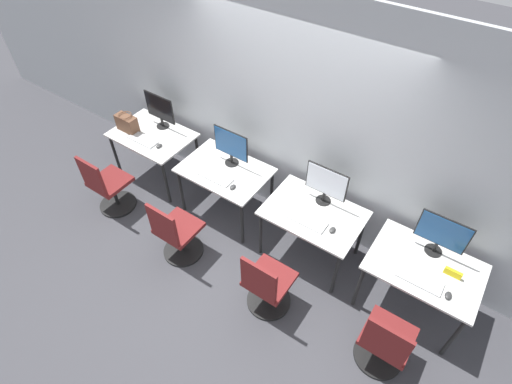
{
  "coord_description": "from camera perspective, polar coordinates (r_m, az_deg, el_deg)",
  "views": [
    {
      "loc": [
        1.71,
        -2.34,
        3.97
      ],
      "look_at": [
        0.0,
        0.15,
        0.88
      ],
      "focal_mm": 28.0,
      "sensor_mm": 36.0,
      "label": 1
    }
  ],
  "objects": [
    {
      "name": "placard_far_right",
      "position": [
        4.23,
        26.31,
        -10.34
      ],
      "size": [
        0.16,
        0.03,
        0.08
      ],
      "color": "yellow",
      "rests_on": "desk_far_right"
    },
    {
      "name": "mouse_far_left",
      "position": [
        5.27,
        -13.68,
        6.42
      ],
      "size": [
        0.06,
        0.09,
        0.03
      ],
      "color": "#333333",
      "rests_on": "desk_far_left"
    },
    {
      "name": "mouse_far_right",
      "position": [
        4.1,
        25.78,
        -13.18
      ],
      "size": [
        0.06,
        0.09,
        0.03
      ],
      "color": "#333333",
      "rests_on": "desk_far_right"
    },
    {
      "name": "office_chair_far_right",
      "position": [
        4.09,
        17.83,
        -19.96
      ],
      "size": [
        0.48,
        0.48,
        0.91
      ],
      "color": "black",
      "rests_on": "ground_plane"
    },
    {
      "name": "office_chair_far_left",
      "position": [
        5.42,
        -20.37,
        0.6
      ],
      "size": [
        0.48,
        0.48,
        0.91
      ],
      "color": "black",
      "rests_on": "ground_plane"
    },
    {
      "name": "keyboard_far_right",
      "position": [
        4.1,
        22.35,
        -11.49
      ],
      "size": [
        0.42,
        0.17,
        0.02
      ],
      "color": "silver",
      "rests_on": "desk_far_right"
    },
    {
      "name": "wall_back",
      "position": [
        4.45,
        5.32,
        10.16
      ],
      "size": [
        12.0,
        0.05,
        2.8
      ],
      "color": "#B7BCC1",
      "rests_on": "ground_plane"
    },
    {
      "name": "keyboard_right",
      "position": [
        4.27,
        7.36,
        -4.03
      ],
      "size": [
        0.42,
        0.17,
        0.02
      ],
      "color": "silver",
      "rests_on": "desk_right"
    },
    {
      "name": "desk_far_left",
      "position": [
        5.56,
        -14.5,
        7.35
      ],
      "size": [
        1.06,
        0.74,
        0.73
      ],
      "color": "silver",
      "rests_on": "ground_plane"
    },
    {
      "name": "monitor_left",
      "position": [
        4.73,
        -3.6,
        6.61
      ],
      "size": [
        0.48,
        0.17,
        0.48
      ],
      "color": "black",
      "rests_on": "desk_left"
    },
    {
      "name": "office_chair_left",
      "position": [
        4.67,
        -11.31,
        -5.97
      ],
      "size": [
        0.48,
        0.48,
        0.91
      ],
      "color": "black",
      "rests_on": "ground_plane"
    },
    {
      "name": "monitor_far_right",
      "position": [
        4.18,
        25.02,
        -5.47
      ],
      "size": [
        0.48,
        0.17,
        0.48
      ],
      "color": "black",
      "rests_on": "desk_far_right"
    },
    {
      "name": "monitor_right",
      "position": [
        4.31,
        9.99,
        1.19
      ],
      "size": [
        0.48,
        0.17,
        0.48
      ],
      "color": "black",
      "rests_on": "desk_right"
    },
    {
      "name": "mouse_right",
      "position": [
        4.22,
        10.87,
        -5.35
      ],
      "size": [
        0.06,
        0.09,
        0.03
      ],
      "color": "#333333",
      "rests_on": "desk_right"
    },
    {
      "name": "handbag",
      "position": [
        5.61,
        -17.96,
        9.35
      ],
      "size": [
        0.3,
        0.18,
        0.25
      ],
      "color": "brown",
      "rests_on": "desk_far_left"
    },
    {
      "name": "desk_left",
      "position": [
        4.88,
        -4.43,
        2.55
      ],
      "size": [
        1.06,
        0.74,
        0.73
      ],
      "color": "silver",
      "rests_on": "ground_plane"
    },
    {
      "name": "keyboard_far_left",
      "position": [
        5.43,
        -15.85,
        7.2
      ],
      "size": [
        0.42,
        0.17,
        0.02
      ],
      "color": "silver",
      "rests_on": "desk_far_left"
    },
    {
      "name": "monitor_far_left",
      "position": [
        5.47,
        -13.59,
        11.39
      ],
      "size": [
        0.48,
        0.17,
        0.48
      ],
      "color": "black",
      "rests_on": "desk_far_left"
    },
    {
      "name": "keyboard_left",
      "position": [
        4.72,
        -5.76,
        2.18
      ],
      "size": [
        0.42,
        0.17,
        0.02
      ],
      "color": "silver",
      "rests_on": "desk_left"
    },
    {
      "name": "mouse_left",
      "position": [
        4.58,
        -3.35,
        0.73
      ],
      "size": [
        0.06,
        0.09,
        0.03
      ],
      "color": "#333333",
      "rests_on": "desk_left"
    },
    {
      "name": "desk_right",
      "position": [
        4.43,
        8.18,
        -3.6
      ],
      "size": [
        1.06,
        0.74,
        0.73
      ],
      "color": "silver",
      "rests_on": "ground_plane"
    },
    {
      "name": "desk_far_right",
      "position": [
        4.29,
        22.78,
        -10.37
      ],
      "size": [
        1.06,
        0.74,
        0.73
      ],
      "color": "silver",
      "rests_on": "ground_plane"
    },
    {
      "name": "office_chair_right",
      "position": [
        4.2,
        1.53,
        -13.32
      ],
      "size": [
        0.48,
        0.48,
        0.91
      ],
      "color": "black",
      "rests_on": "ground_plane"
    },
    {
      "name": "ground_plane",
      "position": [
        4.92,
        -0.99,
        -8.22
      ],
      "size": [
        20.0,
        20.0,
        0.0
      ],
      "primitive_type": "plane",
      "color": "#3D3D42"
    }
  ]
}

